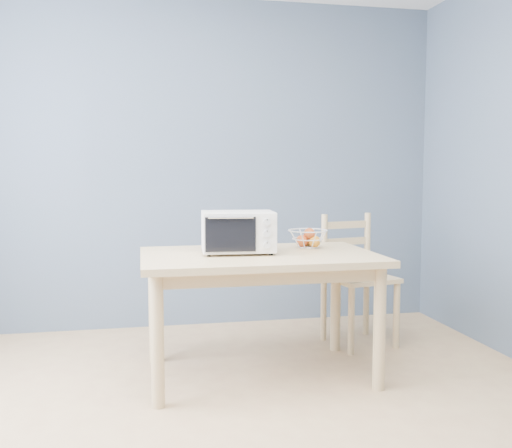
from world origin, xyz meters
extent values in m
cube|color=#4C5A6A|center=(0.00, 2.25, 1.30)|extent=(4.00, 0.01, 2.60)
cube|color=#E3CB88|center=(0.29, 1.01, 0.73)|extent=(1.40, 0.90, 0.04)
cylinder|color=#E3CB88|center=(-0.33, 0.64, 0.35)|extent=(0.07, 0.07, 0.71)
cylinder|color=#E3CB88|center=(0.91, 0.64, 0.35)|extent=(0.07, 0.07, 0.71)
cylinder|color=#E3CB88|center=(-0.33, 1.38, 0.35)|extent=(0.07, 0.07, 0.71)
cylinder|color=#E3CB88|center=(0.91, 1.38, 0.35)|extent=(0.07, 0.07, 0.71)
cube|color=silver|center=(0.17, 1.04, 0.88)|extent=(0.45, 0.32, 0.24)
cube|color=black|center=(0.11, 1.05, 0.88)|extent=(0.29, 0.27, 0.19)
cube|color=black|center=(0.10, 0.90, 0.88)|extent=(0.29, 0.03, 0.20)
cylinder|color=silver|center=(0.10, 0.88, 0.98)|extent=(0.26, 0.03, 0.01)
cube|color=silver|center=(0.31, 0.89, 0.88)|extent=(0.12, 0.01, 0.22)
cylinder|color=black|center=(-0.02, 0.94, 0.76)|extent=(0.02, 0.02, 0.01)
cylinder|color=black|center=(0.34, 0.92, 0.76)|extent=(0.02, 0.02, 0.01)
cylinder|color=black|center=(-0.01, 1.16, 0.76)|extent=(0.02, 0.02, 0.01)
cylinder|color=black|center=(0.35, 1.14, 0.76)|extent=(0.02, 0.02, 0.01)
cylinder|color=silver|center=(0.31, 0.88, 0.95)|extent=(0.04, 0.02, 0.04)
cylinder|color=silver|center=(0.31, 0.88, 0.88)|extent=(0.04, 0.02, 0.04)
cylinder|color=silver|center=(0.31, 0.88, 0.82)|extent=(0.04, 0.02, 0.04)
torus|color=silver|center=(0.64, 1.18, 0.86)|extent=(0.29, 0.29, 0.01)
torus|color=silver|center=(0.64, 1.18, 0.81)|extent=(0.23, 0.23, 0.01)
torus|color=silver|center=(0.64, 1.18, 0.76)|extent=(0.14, 0.14, 0.01)
sphere|color=red|center=(0.61, 1.19, 0.80)|extent=(0.08, 0.08, 0.08)
sphere|color=orange|center=(0.68, 1.16, 0.79)|extent=(0.08, 0.08, 0.08)
sphere|color=tan|center=(0.65, 1.23, 0.79)|extent=(0.08, 0.08, 0.08)
sphere|color=red|center=(0.65, 1.18, 0.84)|extent=(0.07, 0.07, 0.07)
cube|color=#E3CB88|center=(1.12, 1.48, 0.48)|extent=(0.51, 0.51, 0.03)
cylinder|color=#E3CB88|center=(0.98, 1.26, 0.23)|extent=(0.05, 0.05, 0.47)
cylinder|color=#E3CB88|center=(1.34, 1.34, 0.23)|extent=(0.05, 0.05, 0.47)
cylinder|color=#E3CB88|center=(0.90, 1.63, 0.23)|extent=(0.05, 0.05, 0.47)
cylinder|color=#E3CB88|center=(1.27, 1.70, 0.23)|extent=(0.05, 0.05, 0.47)
cylinder|color=#E3CB88|center=(0.90, 1.63, 0.70)|extent=(0.05, 0.05, 0.47)
cylinder|color=#E3CB88|center=(1.27, 1.70, 0.70)|extent=(0.05, 0.05, 0.47)
cube|color=#E3CB88|center=(1.09, 1.66, 0.60)|extent=(0.37, 0.09, 0.05)
cube|color=#E3CB88|center=(1.09, 1.66, 0.72)|extent=(0.37, 0.09, 0.05)
cube|color=#E3CB88|center=(1.09, 1.66, 0.85)|extent=(0.37, 0.09, 0.05)
camera|label=1|loc=(-0.41, -2.31, 1.24)|focal=40.00mm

